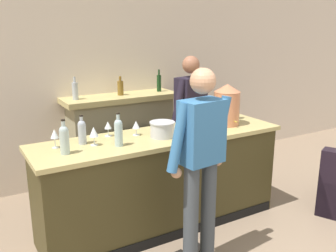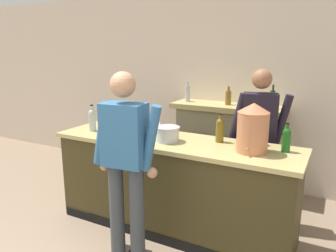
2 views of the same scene
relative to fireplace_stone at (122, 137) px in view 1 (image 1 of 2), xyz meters
The scene contains 17 objects.
wall_back_panel 0.81m from the fireplace_stone, 95.79° to the left, with size 12.00×0.07×2.75m.
bar_counter 1.37m from the fireplace_stone, 96.02° to the right, with size 2.60×0.72×1.01m.
fireplace_stone is the anchor object (origin of this frame).
person_customer 2.16m from the fireplace_stone, 95.42° to the right, with size 0.66×0.34×1.75m.
person_bartender 1.04m from the fireplace_stone, 52.34° to the right, with size 0.64×0.37×1.73m.
copper_dispenser 1.65m from the fireplace_stone, 63.86° to the right, with size 0.29×0.32×0.45m.
ice_bucket_steel 1.51m from the fireplace_stone, 96.91° to the right, with size 0.25×0.25×0.15m.
wine_bottle_merlot_tall 1.63m from the fireplace_stone, 126.62° to the right, with size 0.08×0.08×0.27m.
wine_bottle_chardonnay_pale 1.34m from the fireplace_stone, 75.78° to the right, with size 0.08×0.08×0.29m.
wine_bottle_riesling_slim 1.70m from the fireplace_stone, 114.05° to the right, with size 0.08×0.08×0.31m.
wine_bottle_burgundy_dark 1.63m from the fireplace_stone, 52.11° to the right, with size 0.08×0.08×0.27m.
wine_bottle_cabernet_heavy 1.91m from the fireplace_stone, 128.36° to the right, with size 0.08×0.08×0.30m.
wine_glass_front_left 1.67m from the fireplace_stone, 122.21° to the right, with size 0.08×0.08×0.18m.
wine_glass_near_bucket 1.78m from the fireplace_stone, 133.48° to the right, with size 0.07×0.07×0.18m.
wine_glass_back_row 1.42m from the fireplace_stone, 57.25° to the right, with size 0.08×0.08×0.18m.
wine_glass_mid_counter 1.38m from the fireplace_stone, 106.57° to the right, with size 0.07×0.07×0.15m.
wine_glass_by_dispenser 1.38m from the fireplace_stone, 118.92° to the right, with size 0.08×0.08×0.15m.
Camera 1 is at (-1.89, -1.06, 2.07)m, focal length 40.00 mm.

